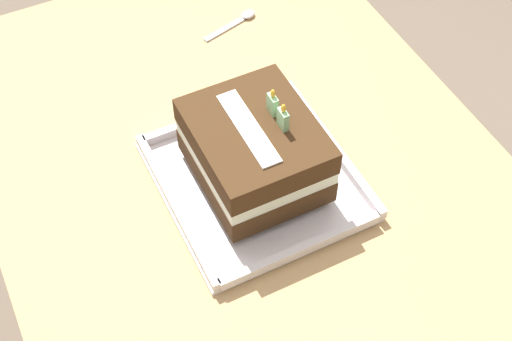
{
  "coord_description": "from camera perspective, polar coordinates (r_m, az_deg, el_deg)",
  "views": [
    {
      "loc": [
        0.57,
        -0.28,
        1.6
      ],
      "look_at": [
        0.0,
        0.0,
        0.8
      ],
      "focal_mm": 49.8,
      "sensor_mm": 36.0,
      "label": 1
    }
  ],
  "objects": [
    {
      "name": "serving_spoon_near_tray",
      "position": [
        1.3,
        -1.26,
        12.06
      ],
      "size": [
        0.04,
        0.11,
        0.01
      ],
      "color": "silver",
      "rests_on": "dining_table"
    },
    {
      "name": "foil_tray",
      "position": [
        1.05,
        0.1,
        -0.81
      ],
      "size": [
        0.29,
        0.27,
        0.02
      ],
      "color": "silver",
      "rests_on": "dining_table"
    },
    {
      "name": "dining_table",
      "position": [
        1.15,
        -0.09,
        -4.56
      ],
      "size": [
        1.09,
        0.75,
        0.77
      ],
      "color": "tan",
      "rests_on": "ground_plane"
    },
    {
      "name": "birthday_cake",
      "position": [
        0.99,
        0.11,
        1.59
      ],
      "size": [
        0.19,
        0.16,
        0.14
      ],
      "color": "#3E2714",
      "rests_on": "foil_tray"
    }
  ]
}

